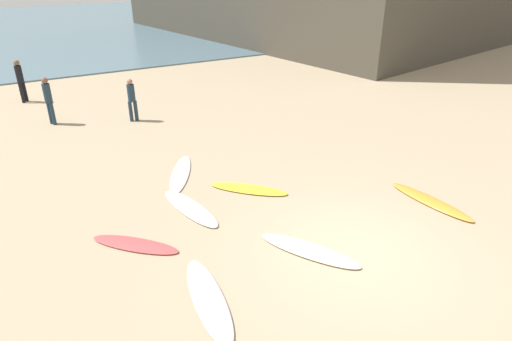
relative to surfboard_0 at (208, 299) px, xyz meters
name	(u,v)px	position (x,y,z in m)	size (l,w,h in m)	color
ground_plane	(355,252)	(3.40, -0.20, -0.04)	(120.00, 120.00, 0.00)	tan
ocean_water	(68,26)	(3.40, 39.08, 0.00)	(120.00, 40.00, 0.08)	slate
surfboard_0	(208,299)	(0.00, 0.00, 0.00)	(0.58, 2.47, 0.09)	white
surfboard_1	(135,244)	(-0.71, 2.41, -0.01)	(0.50, 2.11, 0.07)	#D24D4F
surfboard_2	(431,201)	(6.57, 0.48, 0.00)	(0.50, 2.45, 0.09)	#F39E36
surfboard_3	(181,174)	(1.45, 5.28, -0.01)	(0.51, 2.55, 0.06)	silver
surfboard_4	(190,208)	(0.95, 3.28, 0.00)	(0.58, 2.34, 0.09)	white
surfboard_5	(249,189)	(2.74, 3.44, 0.00)	(0.53, 2.21, 0.08)	yellow
surfboard_6	(309,250)	(2.54, 0.31, 0.00)	(0.57, 2.36, 0.09)	#F0EECD
beachgoer_near	(132,98)	(1.58, 10.65, 0.88)	(0.34, 0.30, 1.66)	#1E3342
beachgoer_mid	(48,98)	(-1.23, 11.82, 0.97)	(0.37, 0.37, 1.81)	#1E3342
beachgoer_far	(20,79)	(-1.93, 15.47, 1.00)	(0.40, 0.40, 1.85)	black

